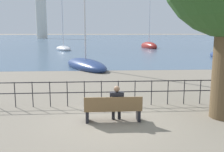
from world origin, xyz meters
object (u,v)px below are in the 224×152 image
object	(u,v)px
sailboat_2	(63,48)
sailboat_4	(86,65)
park_bench	(113,109)
sailboat_0	(149,46)
harbor_lighthouse	(41,11)
seated_person_left	(117,102)

from	to	relation	value
sailboat_2	sailboat_4	world-z (taller)	sailboat_4
park_bench	sailboat_4	xyz separation A→B (m)	(-1.43, 13.22, -0.14)
sailboat_0	sailboat_4	size ratio (longest dim) A/B	0.93
sailboat_0	harbor_lighthouse	size ratio (longest dim) A/B	0.37
park_bench	sailboat_4	distance (m)	13.29
harbor_lighthouse	sailboat_4	bearing A→B (deg)	-76.52
sailboat_0	seated_person_left	bearing A→B (deg)	-113.13
sailboat_2	sailboat_4	xyz separation A→B (m)	(4.65, -22.12, -0.00)
park_bench	seated_person_left	world-z (taller)	seated_person_left
seated_person_left	sailboat_2	distance (m)	35.80
seated_person_left	harbor_lighthouse	world-z (taller)	harbor_lighthouse
park_bench	sailboat_0	size ratio (longest dim) A/B	0.18
park_bench	sailboat_0	world-z (taller)	sailboat_0
sailboat_0	harbor_lighthouse	distance (m)	91.34
sailboat_2	harbor_lighthouse	xyz separation A→B (m)	(-21.55, 87.17, 13.37)
seated_person_left	sailboat_2	world-z (taller)	sailboat_2
seated_person_left	sailboat_0	world-z (taller)	sailboat_0
sailboat_4	sailboat_0	bearing A→B (deg)	43.34
seated_person_left	sailboat_0	size ratio (longest dim) A/B	0.11
park_bench	harbor_lighthouse	bearing A→B (deg)	102.71
sailboat_0	harbor_lighthouse	world-z (taller)	harbor_lighthouse
seated_person_left	sailboat_0	bearing A→B (deg)	76.41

